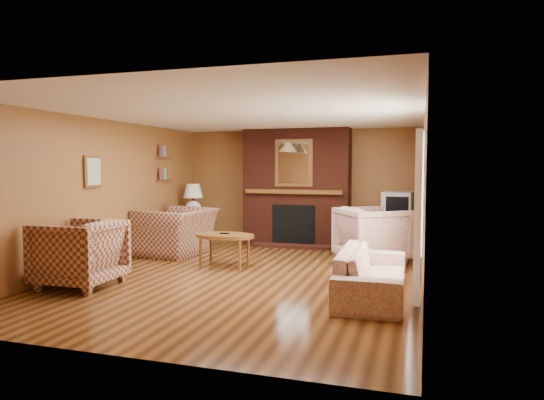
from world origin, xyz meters
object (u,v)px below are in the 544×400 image
(tv_stand, at_px, (397,235))
(crt_tv, at_px, (398,205))
(plaid_loveseat, at_px, (177,232))
(coffee_table, at_px, (225,238))
(floral_sofa, at_px, (372,272))
(fireplace, at_px, (296,188))
(side_table, at_px, (193,230))
(plaid_armchair, at_px, (79,253))
(table_lamp, at_px, (193,198))
(floral_armchair, at_px, (372,235))

(tv_stand, height_order, crt_tv, crt_tv)
(tv_stand, relative_size, crt_tv, 1.07)
(plaid_loveseat, height_order, coffee_table, plaid_loveseat)
(floral_sofa, relative_size, coffee_table, 2.04)
(fireplace, height_order, plaid_loveseat, fireplace)
(side_table, height_order, tv_stand, tv_stand)
(plaid_armchair, bearing_deg, table_lamp, -179.27)
(side_table, relative_size, table_lamp, 0.87)
(floral_sofa, height_order, tv_stand, tv_stand)
(floral_sofa, bearing_deg, floral_armchair, 4.25)
(fireplace, relative_size, coffee_table, 2.42)
(fireplace, bearing_deg, floral_armchair, -40.20)
(plaid_loveseat, distance_m, table_lamp, 1.34)
(tv_stand, bearing_deg, plaid_armchair, -133.07)
(fireplace, relative_size, plaid_armchair, 2.40)
(floral_armchair, height_order, table_lamp, table_lamp)
(coffee_table, xyz_separation_m, side_table, (-1.55, 2.00, -0.18))
(plaid_loveseat, relative_size, plaid_armchair, 1.30)
(side_table, bearing_deg, fireplace, 14.29)
(coffee_table, height_order, crt_tv, crt_tv)
(plaid_loveseat, relative_size, floral_armchair, 1.25)
(fireplace, bearing_deg, coffee_table, -102.26)
(floral_armchair, height_order, coffee_table, floral_armchair)
(floral_armchair, distance_m, coffee_table, 2.50)
(fireplace, bearing_deg, crt_tv, -5.30)
(plaid_loveseat, xyz_separation_m, table_lamp, (-0.25, 1.19, 0.54))
(table_lamp, relative_size, crt_tv, 1.13)
(floral_armchair, xyz_separation_m, coffee_table, (-2.24, -1.11, 0.00))
(floral_sofa, xyz_separation_m, tv_stand, (0.15, 3.41, 0.03))
(coffee_table, xyz_separation_m, table_lamp, (-1.55, 2.00, 0.49))
(plaid_armchair, height_order, tv_stand, plaid_armchair)
(plaid_loveseat, bearing_deg, floral_sofa, 68.50)
(floral_armchair, bearing_deg, plaid_loveseat, 59.90)
(plaid_loveseat, bearing_deg, side_table, -163.21)
(floral_sofa, distance_m, tv_stand, 3.41)
(coffee_table, relative_size, tv_stand, 1.54)
(plaid_loveseat, xyz_separation_m, plaid_armchair, (-0.10, -2.56, 0.03))
(floral_armchair, relative_size, crt_tv, 1.74)
(floral_armchair, height_order, side_table, floral_armchair)
(fireplace, xyz_separation_m, side_table, (-2.10, -0.53, -0.89))
(plaid_loveseat, distance_m, tv_stand, 4.20)
(fireplace, relative_size, floral_sofa, 1.19)
(table_lamp, xyz_separation_m, tv_stand, (4.15, 0.35, -0.64))
(coffee_table, bearing_deg, floral_armchair, 26.43)
(fireplace, height_order, tv_stand, fireplace)
(floral_sofa, bearing_deg, table_lamp, 51.18)
(plaid_armchair, xyz_separation_m, tv_stand, (4.00, 4.10, -0.13))
(table_lamp, bearing_deg, plaid_armchair, -87.71)
(floral_sofa, relative_size, crt_tv, 3.39)
(coffee_table, relative_size, table_lamp, 1.47)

